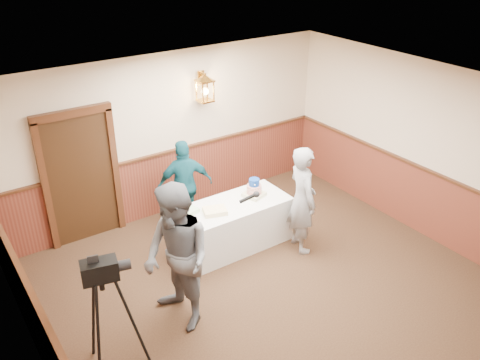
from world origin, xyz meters
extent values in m
plane|color=black|center=(0.00, 0.00, 0.00)|extent=(7.00, 7.00, 0.00)
cube|color=beige|center=(0.00, 3.50, 1.40)|extent=(6.00, 0.02, 2.80)
cube|color=beige|center=(-3.00, 0.00, 1.40)|extent=(0.02, 7.00, 2.80)
cube|color=beige|center=(3.00, 0.00, 1.40)|extent=(0.02, 7.00, 2.80)
cube|color=white|center=(0.00, 0.00, 2.80)|extent=(6.00, 7.00, 0.02)
cube|color=#582419|center=(0.00, 3.48, 0.55)|extent=(5.98, 0.04, 1.10)
cube|color=#582419|center=(2.98, 0.00, 0.55)|extent=(0.04, 6.98, 1.10)
cube|color=#412111|center=(0.00, 3.46, 1.12)|extent=(5.98, 0.07, 0.04)
cube|color=black|center=(-1.60, 3.45, 1.05)|extent=(1.00, 0.06, 2.10)
cube|color=white|center=(0.19, 1.90, 0.38)|extent=(1.80, 0.80, 0.75)
cube|color=beige|center=(0.61, 1.92, 0.78)|extent=(0.36, 0.36, 0.06)
cylinder|color=red|center=(0.61, 1.92, 0.88)|extent=(0.23, 0.23, 0.14)
cylinder|color=navy|center=(0.61, 1.92, 1.00)|extent=(0.17, 0.17, 0.11)
cube|color=#EFD38E|center=(-0.17, 1.83, 0.78)|extent=(0.40, 0.35, 0.07)
cube|color=#9DD999|center=(-0.50, 2.05, 0.78)|extent=(0.32, 0.28, 0.06)
imported|color=#5B5F65|center=(-1.31, 0.85, 0.98)|extent=(0.80, 1.00, 1.95)
cylinder|color=black|center=(-0.31, 0.80, 1.52)|extent=(0.23, 0.07, 0.09)
sphere|color=black|center=(-0.18, 0.78, 1.54)|extent=(0.08, 0.08, 0.08)
imported|color=gray|center=(1.03, 1.25, 0.86)|extent=(0.55, 0.71, 1.72)
imported|color=#124B59|center=(-0.13, 2.82, 0.78)|extent=(0.98, 0.62, 1.55)
cube|color=black|center=(-2.34, 0.56, 1.42)|extent=(0.41, 0.29, 0.22)
cylinder|color=black|center=(-2.10, 0.50, 1.42)|extent=(0.17, 0.14, 0.11)
camera|label=1|loc=(-3.53, -3.73, 4.63)|focal=38.00mm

